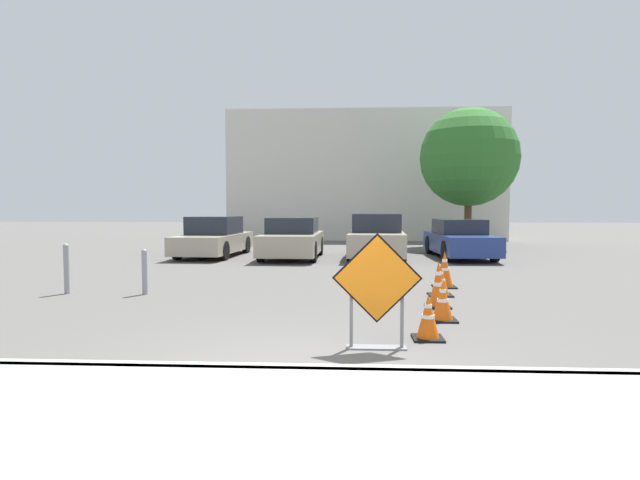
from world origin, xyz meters
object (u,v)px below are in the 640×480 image
(traffic_cone_third, at_px, (438,285))
(bollard_second, at_px, (66,267))
(traffic_cone_fourth, at_px, (440,281))
(bollard_nearest, at_px, (145,270))
(parked_car_third, at_px, (377,238))
(parked_car_fourth, at_px, (459,239))
(traffic_cone_nearest, at_px, (428,317))
(road_closed_sign, at_px, (377,287))
(parked_car_nearest, at_px, (214,238))
(traffic_cone_fifth, at_px, (445,270))
(parked_car_second, at_px, (292,239))
(traffic_cone_second, at_px, (443,301))

(traffic_cone_third, distance_m, bollard_second, 7.42)
(traffic_cone_fourth, xyz_separation_m, bollard_nearest, (-5.97, -0.16, 0.19))
(parked_car_third, relative_size, parked_car_fourth, 0.93)
(bollard_nearest, bearing_deg, parked_car_fourth, 44.93)
(traffic_cone_nearest, relative_size, bollard_nearest, 0.66)
(traffic_cone_third, bearing_deg, traffic_cone_nearest, -103.63)
(road_closed_sign, distance_m, traffic_cone_nearest, 1.00)
(parked_car_nearest, xyz_separation_m, parked_car_fourth, (8.85, -0.06, -0.02))
(traffic_cone_fifth, distance_m, parked_car_fourth, 7.11)
(parked_car_second, distance_m, bollard_second, 8.43)
(parked_car_second, height_order, parked_car_third, parked_car_third)
(traffic_cone_fifth, height_order, parked_car_nearest, parked_car_nearest)
(bollard_nearest, height_order, bollard_second, bollard_second)
(traffic_cone_fourth, xyz_separation_m, traffic_cone_fifth, (0.29, 1.07, 0.09))
(parked_car_third, bearing_deg, parked_car_second, 8.16)
(traffic_cone_fifth, distance_m, bollard_second, 7.99)
(bollard_nearest, bearing_deg, traffic_cone_third, -10.15)
(traffic_cone_second, relative_size, parked_car_fourth, 0.14)
(traffic_cone_fourth, distance_m, bollard_nearest, 5.98)
(traffic_cone_fourth, bearing_deg, bollard_nearest, -178.49)
(road_closed_sign, xyz_separation_m, parked_car_second, (-2.26, 11.24, -0.11))
(parked_car_nearest, bearing_deg, parked_car_fourth, -176.67)
(road_closed_sign, height_order, bollard_nearest, road_closed_sign)
(parked_car_third, bearing_deg, bollard_second, 52.28)
(parked_car_fourth, bearing_deg, parked_car_third, 5.52)
(road_closed_sign, height_order, parked_car_fourth, road_closed_sign)
(bollard_nearest, bearing_deg, parked_car_second, 73.61)
(parked_car_second, relative_size, parked_car_third, 0.96)
(traffic_cone_nearest, height_order, parked_car_fourth, parked_car_fourth)
(road_closed_sign, distance_m, traffic_cone_fifth, 5.29)
(parked_car_second, bearing_deg, traffic_cone_nearest, 107.22)
(traffic_cone_third, distance_m, traffic_cone_fourth, 1.21)
(traffic_cone_third, relative_size, parked_car_fourth, 0.18)
(traffic_cone_second, bearing_deg, traffic_cone_third, 83.34)
(parked_car_fourth, height_order, bollard_nearest, parked_car_fourth)
(parked_car_second, relative_size, bollard_second, 4.08)
(road_closed_sign, xyz_separation_m, traffic_cone_fifth, (1.80, 4.96, -0.38))
(bollard_second, bearing_deg, traffic_cone_fourth, 1.18)
(bollard_nearest, bearing_deg, traffic_cone_fifth, 11.11)
(parked_car_third, height_order, bollard_second, parked_car_third)
(parked_car_nearest, height_order, parked_car_fourth, parked_car_nearest)
(parked_car_fourth, height_order, bollard_second, parked_car_fourth)
(traffic_cone_second, relative_size, parked_car_nearest, 0.14)
(traffic_cone_fifth, bearing_deg, traffic_cone_nearest, -103.67)
(traffic_cone_fourth, height_order, traffic_cone_fifth, traffic_cone_fifth)
(traffic_cone_second, xyz_separation_m, parked_car_nearest, (-6.33, 10.25, 0.36))
(parked_car_third, relative_size, bollard_second, 4.24)
(traffic_cone_fourth, bearing_deg, bollard_second, -178.82)
(traffic_cone_fifth, height_order, parked_car_third, parked_car_third)
(parked_car_fourth, bearing_deg, road_closed_sign, 71.64)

